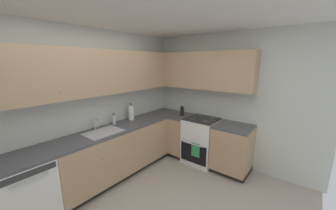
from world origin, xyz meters
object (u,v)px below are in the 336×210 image
Objects in this scene: soap_bottle at (114,119)px; paper_towel_roll at (131,113)px; oil_bottle at (182,111)px; oven_range at (202,140)px; dishwasher at (25,193)px.

paper_towel_roll is at bearing -2.93° from soap_bottle.
oil_bottle reaches higher than soap_bottle.
oven_range is 0.71m from oil_bottle.
oil_bottle reaches higher than oven_range.
dishwasher is 1.97m from paper_towel_roll.
dishwasher is 2.82m from oil_bottle.
dishwasher is 2.90m from oven_range.
dishwasher is at bearing -173.02° from soap_bottle.
paper_towel_roll is at bearing 4.92° from dishwasher.
paper_towel_roll reaches higher than dishwasher.
oven_range is 1.77m from soap_bottle.
soap_bottle is (1.47, 0.18, 0.55)m from dishwasher.
paper_towel_roll reaches higher than oven_range.
oil_bottle is at bearing 92.21° from oven_range.
oven_range is at bearing -41.14° from soap_bottle.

